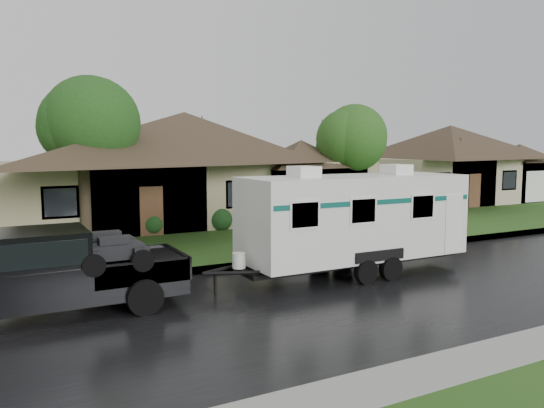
{
  "coord_description": "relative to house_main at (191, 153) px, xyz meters",
  "views": [
    {
      "loc": [
        -7.25,
        -13.14,
        3.91
      ],
      "look_at": [
        0.84,
        2.0,
        2.06
      ],
      "focal_mm": 35.0,
      "sensor_mm": 36.0,
      "label": 1
    }
  ],
  "objects": [
    {
      "name": "curb",
      "position": [
        -2.29,
        -11.59,
        -3.52
      ],
      "size": [
        140.0,
        0.5,
        0.15
      ],
      "primitive_type": "cube",
      "color": "gray",
      "rests_on": "ground"
    },
    {
      "name": "ground",
      "position": [
        -2.29,
        -13.84,
        -3.59
      ],
      "size": [
        140.0,
        140.0,
        0.0
      ],
      "primitive_type": "plane",
      "color": "#2A5019",
      "rests_on": "ground"
    },
    {
      "name": "house_neighbor",
      "position": [
        19.97,
        0.5,
        -0.27
      ],
      "size": [
        15.12,
        9.72,
        6.45
      ],
      "color": "#BEAF8D",
      "rests_on": "lawn"
    },
    {
      "name": "lawn",
      "position": [
        -2.29,
        1.16,
        -3.52
      ],
      "size": [
        140.0,
        26.0,
        0.15
      ],
      "primitive_type": "cube",
      "color": "#2A5019",
      "rests_on": "ground"
    },
    {
      "name": "tree_right_green",
      "position": [
        7.39,
        -4.18,
        0.59
      ],
      "size": [
        3.51,
        3.51,
        5.81
      ],
      "color": "#382B1E",
      "rests_on": "lawn"
    },
    {
      "name": "shrub_row",
      "position": [
        -0.29,
        -4.54,
        -2.94
      ],
      "size": [
        13.6,
        1.0,
        1.0
      ],
      "color": "#143814",
      "rests_on": "lawn"
    },
    {
      "name": "travel_trailer",
      "position": [
        0.29,
        -13.94,
        -1.81
      ],
      "size": [
        7.5,
        2.63,
        3.36
      ],
      "color": "white",
      "rests_on": "ground"
    },
    {
      "name": "house_main",
      "position": [
        0.0,
        0.0,
        0.0
      ],
      "size": [
        19.44,
        10.8,
        6.9
      ],
      "color": "tan",
      "rests_on": "lawn"
    },
    {
      "name": "pickup_truck",
      "position": [
        -8.52,
        -13.94,
        -2.51
      ],
      "size": [
        6.08,
        2.31,
        2.03
      ],
      "color": "black",
      "rests_on": "ground"
    },
    {
      "name": "tree_left_green",
      "position": [
        -6.22,
        -4.9,
        1.25
      ],
      "size": [
        4.08,
        4.08,
        6.76
      ],
      "color": "#382B1E",
      "rests_on": "lawn"
    },
    {
      "name": "road",
      "position": [
        -2.29,
        -15.84,
        -3.59
      ],
      "size": [
        140.0,
        8.0,
        0.01
      ],
      "primitive_type": "cube",
      "color": "black",
      "rests_on": "ground"
    }
  ]
}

